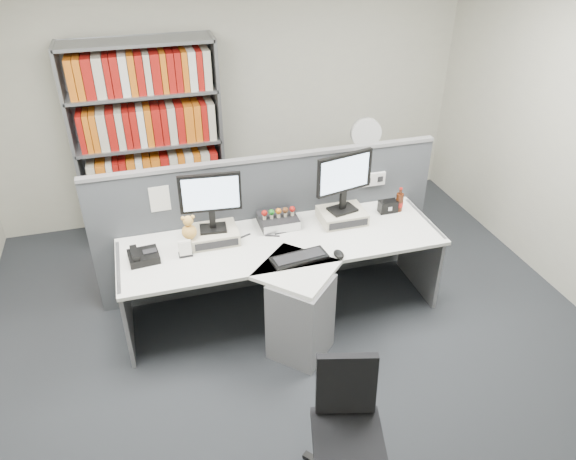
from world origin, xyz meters
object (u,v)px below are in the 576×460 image
object	(u,v)px
desktop_pc	(278,221)
keyboard	(299,258)
monitor_left	(211,197)
desk_fan	(365,136)
filing_cabinet	(361,195)
desk_calendar	(185,250)
office_chair	(347,424)
mouse	(339,254)
speaker	(388,206)
desk_phone	(143,256)
shelving_unit	(150,147)
monitor_right	(344,178)
cola_bottle	(399,202)
desk	(290,283)

from	to	relation	value
desktop_pc	keyboard	bearing A→B (deg)	-87.70
monitor_left	desk_fan	distance (m)	2.00
monitor_left	filing_cabinet	bearing A→B (deg)	30.49
desk_calendar	office_chair	bearing A→B (deg)	-66.34
mouse	speaker	bearing A→B (deg)	39.05
desk_phone	shelving_unit	world-z (taller)	shelving_unit
desk_calendar	shelving_unit	size ratio (longest dim) A/B	0.06
desktop_pc	keyboard	world-z (taller)	desktop_pc
desktop_pc	keyboard	size ratio (longest dim) A/B	0.69
monitor_right	speaker	world-z (taller)	monitor_right
speaker	desk_fan	xyz separation A→B (m)	(0.19, 0.98, 0.25)
desk_calendar	office_chair	distance (m)	1.80
cola_bottle	filing_cabinet	world-z (taller)	cola_bottle
desktop_pc	filing_cabinet	distance (m)	1.55
desk_phone	monitor_left	bearing A→B (deg)	12.90
desk_phone	cola_bottle	xyz separation A→B (m)	(2.21, 0.16, 0.05)
shelving_unit	cola_bottle	bearing A→B (deg)	-35.45
desk	filing_cabinet	xyz separation A→B (m)	(1.20, 1.40, -0.11)
desktop_pc	shelving_unit	distance (m)	1.68
monitor_right	desk_phone	world-z (taller)	monitor_right
mouse	filing_cabinet	bearing A→B (deg)	60.93
mouse	filing_cabinet	distance (m)	1.78
cola_bottle	filing_cabinet	distance (m)	1.09
monitor_right	shelving_unit	distance (m)	2.08
speaker	shelving_unit	size ratio (longest dim) A/B	0.08
desk	desktop_pc	bearing A→B (deg)	86.04
monitor_left	desk_calendar	distance (m)	0.45
desk_phone	filing_cabinet	size ratio (longest dim) A/B	0.35
desktop_pc	office_chair	bearing A→B (deg)	-92.91
desk	desk_phone	xyz separation A→B (m)	(-1.09, 0.25, 0.30)
desk	speaker	distance (m)	1.14
mouse	desk_calendar	distance (m)	1.18
desktop_pc	desk_phone	distance (m)	1.14
desk_fan	office_chair	bearing A→B (deg)	-114.32
desk	office_chair	world-z (taller)	office_chair
monitor_left	keyboard	distance (m)	0.83
desk	speaker	xyz separation A→B (m)	(1.01, 0.42, 0.32)
desk_phone	desk_fan	xyz separation A→B (m)	(2.29, 1.15, 0.27)
speaker	desk	bearing A→B (deg)	-157.73
desk	monitor_right	world-z (taller)	monitor_right
mouse	monitor_right	bearing A→B (deg)	66.58
desk_phone	desk_calendar	bearing A→B (deg)	-4.80
desk_fan	desktop_pc	bearing A→B (deg)	-141.42
keyboard	monitor_left	bearing A→B (deg)	142.11
keyboard	speaker	world-z (taller)	speaker
cola_bottle	shelving_unit	distance (m)	2.48
speaker	desk_fan	distance (m)	1.03
desk	speaker	world-z (taller)	speaker
monitor_left	office_chair	distance (m)	1.95
shelving_unit	filing_cabinet	size ratio (longest dim) A/B	2.86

